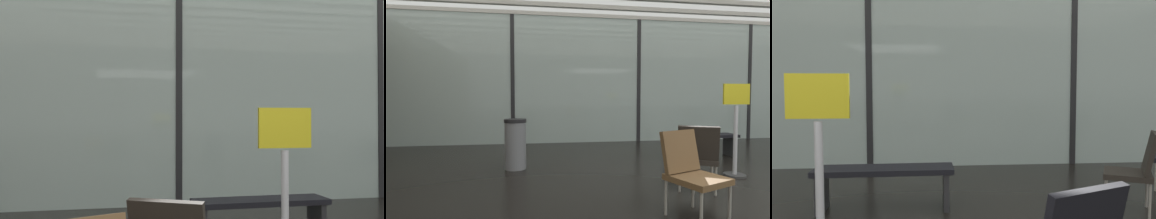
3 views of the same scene
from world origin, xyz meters
TOP-DOWN VIEW (x-y plane):
  - glass_curtain_wall at (0.00, 5.20)m, footprint 14.00×0.08m
  - window_mullion_1 at (0.00, 5.20)m, footprint 0.10×0.12m
  - window_mullion_2 at (3.50, 5.20)m, footprint 0.10×0.12m
  - parked_airplane at (-1.63, 9.74)m, footprint 13.93×4.40m
  - lounge_chair_3 at (3.22, 2.63)m, footprint 0.69×0.67m
  - waiting_bench at (0.51, 2.94)m, footprint 1.50×0.42m
  - info_sign at (0.22, 1.58)m, footprint 0.44×0.32m

SIDE VIEW (x-z plane):
  - waiting_bench at x=0.51m, z-range 0.13..0.60m
  - lounge_chair_3 at x=3.22m, z-range 0.06..0.93m
  - info_sign at x=0.22m, z-range -0.04..1.40m
  - glass_curtain_wall at x=0.00m, z-range 0.00..3.44m
  - window_mullion_1 at x=0.00m, z-range 0.00..3.44m
  - window_mullion_2 at x=3.50m, z-range 0.00..3.44m
  - parked_airplane at x=-1.63m, z-range 0.00..4.40m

